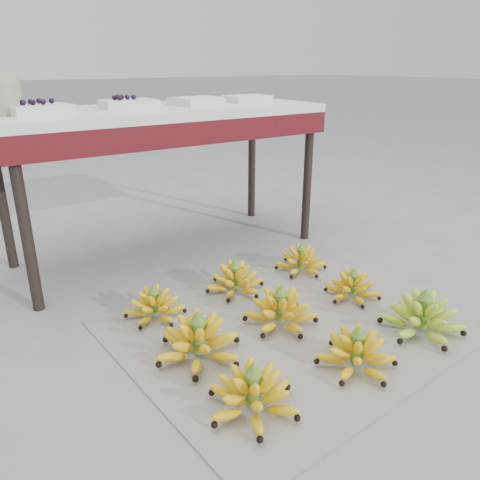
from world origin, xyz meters
TOP-DOWN VIEW (x-y plane):
  - ground at (0.00, 0.00)m, footprint 60.00×60.00m
  - newspaper_mat at (0.05, -0.05)m, footprint 1.31×1.12m
  - bunch_front_left at (-0.34, -0.35)m, footprint 0.28×0.28m
  - bunch_front_center at (0.07, -0.38)m, footprint 0.34×0.34m
  - bunch_front_right at (0.44, -0.36)m, footprint 0.32×0.32m
  - bunch_mid_left at (-0.33, -0.03)m, footprint 0.35×0.35m
  - bunch_mid_center at (0.04, -0.01)m, footprint 0.30×0.30m
  - bunch_mid_right at (0.44, -0.02)m, footprint 0.25×0.25m
  - bunch_back_left at (-0.34, 0.31)m, footprint 0.30×0.30m
  - bunch_back_center at (0.05, 0.32)m, footprint 0.32×0.32m
  - bunch_back_right at (0.44, 0.32)m, footprint 0.25×0.25m
  - vendor_table at (0.03, 0.93)m, footprint 1.59×0.64m
  - tray_far_left at (-0.54, 0.89)m, footprint 0.26×0.20m
  - tray_left at (-0.14, 0.93)m, footprint 0.26×0.19m
  - tray_right at (0.22, 0.91)m, footprint 0.28×0.22m
  - tray_far_right at (0.53, 0.91)m, footprint 0.23×0.17m
  - glass_jar at (-0.66, 0.93)m, footprint 0.18×0.18m

SIDE VIEW (x-z plane):
  - ground at x=0.00m, z-range 0.00..0.00m
  - newspaper_mat at x=0.05m, z-range 0.00..0.01m
  - bunch_mid_right at x=0.44m, z-range -0.02..0.13m
  - bunch_back_left at x=-0.34m, z-range -0.02..0.13m
  - bunch_back_right at x=0.44m, z-range -0.02..0.13m
  - bunch_back_center at x=0.05m, z-range -0.02..0.14m
  - bunch_front_center at x=0.07m, z-range -0.02..0.14m
  - bunch_front_left at x=-0.34m, z-range -0.02..0.15m
  - bunch_mid_center at x=0.04m, z-range -0.02..0.15m
  - bunch_mid_left at x=-0.33m, z-range -0.02..0.16m
  - bunch_front_right at x=0.44m, z-range -0.02..0.16m
  - vendor_table at x=0.03m, z-range 0.29..1.06m
  - tray_far_right at x=0.53m, z-range 0.76..0.80m
  - tray_right at x=0.22m, z-range 0.76..0.80m
  - tray_far_left at x=-0.54m, z-range 0.75..0.82m
  - tray_left at x=-0.14m, z-range 0.75..0.82m
  - glass_jar at x=-0.66m, z-range 0.76..0.93m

